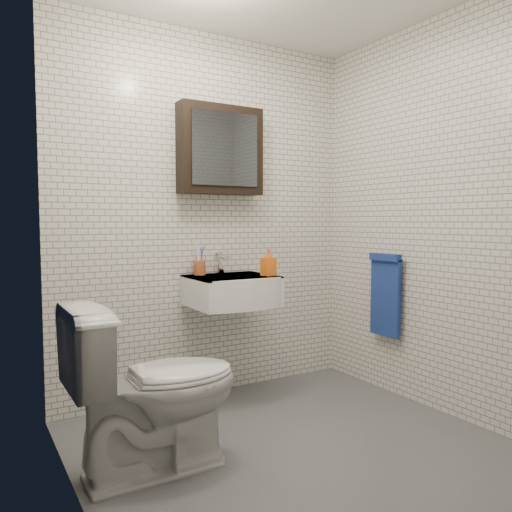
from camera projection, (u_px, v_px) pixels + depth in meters
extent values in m
cube|color=#4D5055|center=(291.00, 444.00, 2.71)|extent=(2.20, 2.00, 0.01)
cube|color=silver|center=(210.00, 216.00, 3.48)|extent=(2.20, 0.02, 2.50)
cube|color=silver|center=(454.00, 211.00, 1.76)|extent=(2.20, 0.02, 2.50)
cube|color=silver|center=(73.00, 213.00, 2.06)|extent=(0.02, 2.00, 2.50)
cube|color=silver|center=(433.00, 216.00, 3.18)|extent=(0.02, 2.00, 2.50)
cube|color=white|center=(231.00, 291.00, 3.34)|extent=(0.55, 0.45, 0.20)
cylinder|color=silver|center=(230.00, 277.00, 3.36)|extent=(0.31, 0.31, 0.02)
cylinder|color=silver|center=(230.00, 276.00, 3.35)|extent=(0.04, 0.04, 0.01)
cube|color=white|center=(231.00, 277.00, 3.34)|extent=(0.55, 0.45, 0.01)
cylinder|color=silver|center=(220.00, 269.00, 3.48)|extent=(0.06, 0.06, 0.06)
cylinder|color=silver|center=(220.00, 261.00, 3.47)|extent=(0.03, 0.03, 0.08)
cylinder|color=silver|center=(224.00, 257.00, 3.42)|extent=(0.02, 0.12, 0.02)
cube|color=silver|center=(218.00, 253.00, 3.49)|extent=(0.02, 0.09, 0.01)
cube|color=black|center=(220.00, 150.00, 3.41)|extent=(0.60, 0.14, 0.60)
cube|color=#3F444C|center=(225.00, 149.00, 3.35)|extent=(0.49, 0.01, 0.49)
cylinder|color=silver|center=(388.00, 259.00, 3.48)|extent=(0.02, 0.30, 0.02)
cylinder|color=silver|center=(376.00, 258.00, 3.60)|extent=(0.04, 0.02, 0.02)
cylinder|color=silver|center=(404.00, 260.00, 3.38)|extent=(0.04, 0.02, 0.02)
cube|color=navy|center=(385.00, 298.00, 3.49)|extent=(0.03, 0.26, 0.54)
cube|color=navy|center=(385.00, 257.00, 3.47)|extent=(0.05, 0.26, 0.05)
cylinder|color=#A35328|center=(200.00, 268.00, 3.40)|extent=(0.10, 0.10, 0.10)
cylinder|color=white|center=(198.00, 258.00, 3.37)|extent=(0.02, 0.03, 0.19)
cylinder|color=#3845B5|center=(202.00, 260.00, 3.39)|extent=(0.01, 0.02, 0.17)
cylinder|color=white|center=(198.00, 257.00, 3.40)|extent=(0.02, 0.04, 0.20)
cylinder|color=#3845B5|center=(201.00, 259.00, 3.41)|extent=(0.02, 0.04, 0.18)
imported|color=orange|center=(268.00, 262.00, 3.33)|extent=(0.09, 0.10, 0.18)
imported|color=silver|center=(155.00, 386.00, 2.41)|extent=(0.82, 0.47, 0.84)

